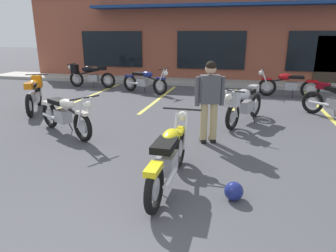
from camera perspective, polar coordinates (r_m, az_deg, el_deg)
The scene contains 13 objects.
ground_plane at distance 6.04m, azimuth -1.17°, elevation -4.05°, with size 80.00×80.00×0.00m, color #47474C.
sidewalk_kerb at distance 13.99m, azimuth 7.58°, elevation 8.25°, with size 22.00×1.80×0.14m, color #A8A59E.
brick_storefront_building at distance 17.33m, azimuth 9.18°, elevation 16.53°, with size 18.35×6.71×4.16m.
painted_stall_lines at distance 10.49m, azimuth 5.39°, elevation 5.02°, with size 7.85×4.80×0.01m.
motorcycle_foreground_classic at distance 4.42m, azimuth 0.22°, elevation -5.70°, with size 0.66×2.11×0.98m.
motorcycle_red_sportbike at distance 11.58m, azimuth -4.41°, elevation 8.49°, with size 2.03×1.02×0.98m.
motorcycle_black_cruiser at distance 13.24m, azimuth -14.67°, elevation 9.36°, with size 2.11×0.66×0.98m.
motorcycle_silver_naked at distance 7.69m, azimuth 14.08°, elevation 4.18°, with size 1.11×1.99×0.98m.
motorcycle_blue_standard at distance 9.70m, azimuth -24.01°, elevation 5.81°, with size 1.23×1.94×0.98m.
motorcycle_green_cafe_racer at distance 11.62m, azimuth 21.75°, elevation 7.38°, with size 2.11×0.66×0.98m.
motorcycle_orange_scrambler at distance 7.06m, azimuth -18.92°, elevation 2.10°, with size 1.90×1.30×0.98m.
person_in_black_shirt at distance 6.10m, azimuth 7.87°, elevation 5.34°, with size 0.60×0.37×1.68m.
helmet_on_pavement at distance 4.27m, azimuth 12.34°, elevation -11.95°, with size 0.26×0.26×0.26m.
Camera 1 is at (1.44, -1.50, 2.17)m, focal length 32.21 mm.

